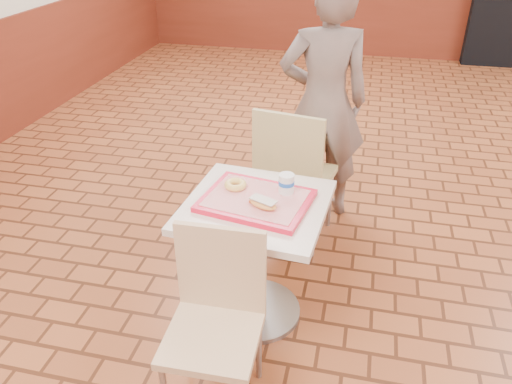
% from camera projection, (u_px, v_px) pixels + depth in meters
% --- Properties ---
extents(main_table, '(0.65, 0.65, 0.69)m').
position_uv_depth(main_table, '(256.00, 242.00, 2.44)').
color(main_table, beige).
rests_on(main_table, ground).
extents(chair_main_front, '(0.38, 0.38, 0.81)m').
position_uv_depth(chair_main_front, '(216.00, 313.00, 2.03)').
color(chair_main_front, tan).
rests_on(chair_main_front, ground).
extents(chair_main_back, '(0.49, 0.49, 0.91)m').
position_uv_depth(chair_main_back, '(293.00, 171.00, 2.98)').
color(chair_main_back, tan).
rests_on(chair_main_back, ground).
extents(customer, '(0.65, 0.52, 1.58)m').
position_uv_depth(customer, '(324.00, 103.00, 3.17)').
color(customer, '#705D56').
rests_on(customer, ground).
extents(serving_tray, '(0.48, 0.38, 0.03)m').
position_uv_depth(serving_tray, '(256.00, 200.00, 2.32)').
color(serving_tray, red).
rests_on(serving_tray, main_table).
extents(ring_donut, '(0.12, 0.12, 0.03)m').
position_uv_depth(ring_donut, '(235.00, 185.00, 2.38)').
color(ring_donut, '#E9BA54').
rests_on(ring_donut, serving_tray).
extents(long_john_donut, '(0.15, 0.12, 0.04)m').
position_uv_depth(long_john_donut, '(263.00, 203.00, 2.23)').
color(long_john_donut, '#E79843').
rests_on(long_john_donut, serving_tray).
extents(paper_cup, '(0.07, 0.07, 0.09)m').
position_uv_depth(paper_cup, '(286.00, 183.00, 2.33)').
color(paper_cup, silver).
rests_on(paper_cup, serving_tray).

